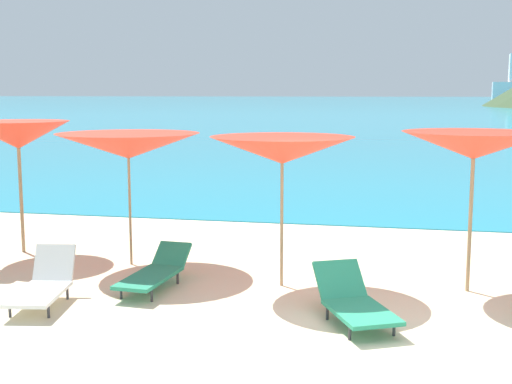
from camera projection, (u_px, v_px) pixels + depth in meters
ground_plane at (389, 208)px, 17.19m from camera, size 50.00×100.00×0.30m
ocean_water at (402, 101)px, 226.78m from camera, size 650.00×440.00×0.02m
umbrella_2 at (18, 135)px, 11.54m from camera, size 1.79×1.79×2.27m
umbrella_3 at (128, 146)px, 10.71m from camera, size 2.27×2.27×2.11m
umbrella_4 at (282, 150)px, 9.49m from camera, size 2.18×2.18×2.14m
umbrella_5 at (474, 146)px, 9.21m from camera, size 2.15×2.15×2.22m
lounge_chair_3 at (43, 284)px, 8.88m from camera, size 0.78×1.42×0.68m
lounge_chair_5 at (155, 272)px, 9.62m from camera, size 0.64×1.66×0.51m
lounge_chair_9 at (354, 301)px, 8.17m from camera, size 1.19×1.56×0.62m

